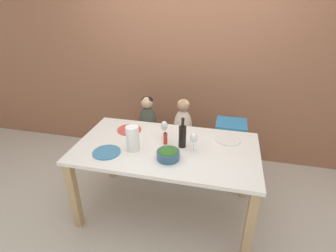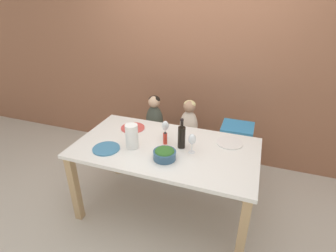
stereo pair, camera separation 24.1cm
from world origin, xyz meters
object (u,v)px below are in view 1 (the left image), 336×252
Objects in this scene: salad_bowl_large at (168,154)px; dinner_plate_back_right at (228,139)px; wine_glass_near at (194,138)px; dinner_plate_back_left at (129,130)px; wine_bottle at (182,136)px; wine_glass_far at (164,126)px; chair_far_left at (149,141)px; paper_towel_roll at (133,138)px; chair_far_center at (182,145)px; person_child_center at (183,120)px; chair_right_highchair at (230,136)px; dinner_plate_front_left at (107,152)px; person_child_left at (148,117)px.

dinner_plate_back_right is (0.49, 0.45, -0.04)m from salad_bowl_large.
dinner_plate_back_left is (-0.71, 0.25, -0.13)m from wine_glass_near.
wine_bottle reaches higher than wine_glass_far.
paper_towel_roll is (0.12, -0.83, 0.51)m from chair_far_left.
chair_far_center is 0.87× the size of person_child_center.
chair_right_highchair reaches higher than chair_far_center.
dinner_plate_back_left is at bearing -154.84° from chair_right_highchair.
salad_bowl_large is 0.80× the size of dinner_plate_front_left.
wine_glass_near is 0.35m from wine_glass_far.
chair_far_center is 1.81× the size of dinner_plate_front_left.
wine_bottle reaches higher than person_child_center.
dinner_plate_front_left is at bearing -176.40° from salad_bowl_large.
person_child_left is at bearing 84.63° from dinner_plate_back_left.
salad_bowl_large is (0.35, -0.08, -0.06)m from paper_towel_roll.
dinner_plate_back_left is at bearing 162.04° from wine_bottle.
wine_glass_far is at bearing -98.48° from person_child_center.
dinner_plate_back_left is at bearing 116.31° from paper_towel_roll.
salad_bowl_large reaches higher than dinner_plate_back_left.
person_child_center reaches higher than wine_glass_near.
chair_far_left is at bearing 121.68° from wine_glass_far.
paper_towel_roll is at bearing -81.51° from person_child_left.
wine_glass_far is 0.75× the size of dinner_plate_back_left.
person_child_center is (-0.56, 0.00, 0.14)m from chair_right_highchair.
wine_bottle is at bearing -80.42° from person_child_center.
person_child_center reaches higher than wine_glass_far.
person_child_left is at bearing 179.90° from chair_far_center.
person_child_left reaches higher than dinner_plate_back_left.
person_child_left is at bearing 84.72° from dinner_plate_front_left.
chair_far_center is at bearing 0.00° from chair_far_left.
dinner_plate_back_right is (0.61, 0.11, -0.13)m from wine_glass_far.
person_child_left is at bearing 154.31° from dinner_plate_back_right.
chair_right_highchair is 3.02× the size of dinner_plate_back_left.
chair_far_center is 1.15m from dinner_plate_front_left.
dinner_plate_back_left is (0.04, 0.46, 0.00)m from dinner_plate_front_left.
wine_glass_far is at bearing 151.85° from wine_glass_near.
wine_bottle is 0.25m from salad_bowl_large.
chair_right_highchair is at bearing 41.17° from dinner_plate_front_left.
chair_far_left is 1.01m from chair_right_highchair.
wine_glass_far is (-0.08, -0.57, 0.19)m from person_child_center.
dinner_plate_front_left is (-0.09, -0.95, 0.07)m from person_child_left.
dinner_plate_back_left is (-0.05, -0.49, 0.07)m from person_child_left.
person_child_left is 2.63× the size of salad_bowl_large.
person_child_left is 1.03m from salad_bowl_large.
chair_far_center is 2.43× the size of wine_glass_near.
salad_bowl_large is at bearing -87.82° from person_child_center.
person_child_center is 1.08m from dinner_plate_front_left.
person_child_left is at bearing 98.49° from paper_towel_roll.
dinner_plate_back_right is (0.53, -0.46, 0.07)m from person_child_center.
dinner_plate_front_left is (-0.21, -0.11, -0.11)m from paper_towel_roll.
wine_glass_near is (0.66, -0.74, 0.19)m from person_child_left.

